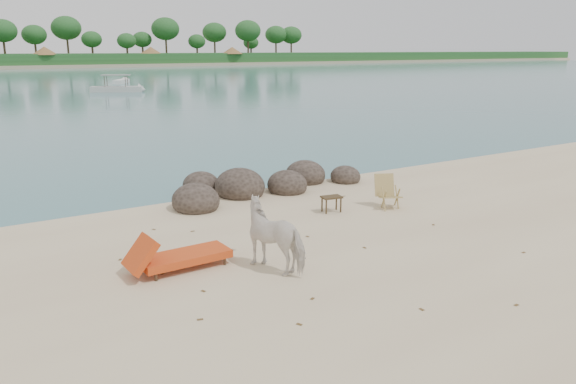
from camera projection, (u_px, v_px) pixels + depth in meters
name	position (u px, v px, depth m)	size (l,w,h in m)	color
boulders	(256.00, 186.00, 16.87)	(6.51, 3.00, 1.09)	#2B231D
cow	(277.00, 236.00, 10.96)	(0.73, 1.60, 1.35)	white
side_table	(331.00, 205.00, 14.82)	(0.53, 0.34, 0.43)	#372816
lounge_chair	(185.00, 253.00, 11.01)	(2.21, 0.77, 0.66)	#BF3A16
deck_chair	(391.00, 193.00, 15.11)	(0.58, 0.63, 0.90)	tan
boat_mid	(116.00, 78.00, 56.73)	(5.72, 1.29, 2.79)	#B3B3AE
boat_far	(121.00, 81.00, 71.16)	(4.91, 1.11, 0.57)	silver
dead_leaves	(300.00, 259.00, 11.63)	(7.50, 7.39, 0.00)	brown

